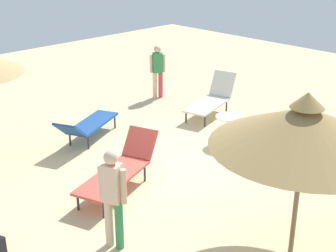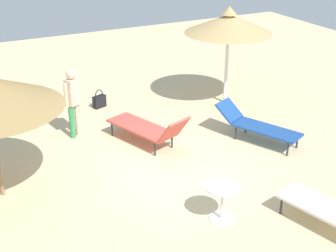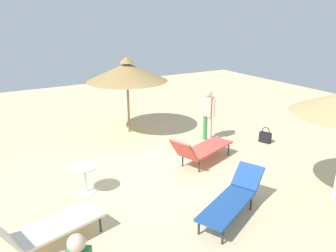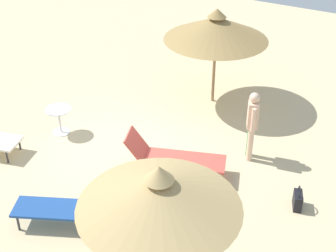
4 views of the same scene
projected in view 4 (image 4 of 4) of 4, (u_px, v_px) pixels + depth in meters
ground at (130, 155)px, 11.13m from camera, size 24.00×24.00×0.10m
parasol_umbrella_far_right at (216, 28)px, 12.11m from camera, size 2.65×2.65×2.57m
parasol_umbrella_front at (159, 193)px, 6.53m from camera, size 2.31×2.31×2.64m
lounge_chair_near_left at (172, 157)px, 10.25m from camera, size 1.29×2.19×0.91m
lounge_chair_edge at (69, 208)px, 8.94m from camera, size 1.36×2.08×0.76m
person_standing_far_left at (252, 122)px, 10.47m from camera, size 0.43×0.31×1.64m
handbag at (298, 200)px, 9.46m from camera, size 0.39×0.27×0.51m
side_table_round at (59, 116)px, 11.61m from camera, size 0.62×0.62×0.66m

